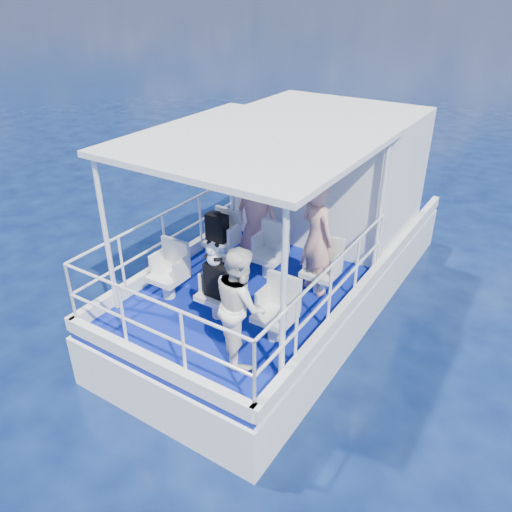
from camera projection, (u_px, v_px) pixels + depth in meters
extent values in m
plane|color=#071239|center=(261.00, 328.00, 8.16)|extent=(2000.00, 2000.00, 0.00)
cube|color=white|center=(291.00, 299.00, 8.89)|extent=(3.00, 7.00, 1.60)
cube|color=navy|center=(292.00, 257.00, 8.48)|extent=(2.90, 6.90, 0.10)
cube|color=white|center=(330.00, 171.00, 8.88)|extent=(2.85, 2.00, 2.20)
cube|color=white|center=(254.00, 141.00, 6.49)|extent=(3.00, 3.20, 0.08)
cylinder|color=white|center=(106.00, 238.00, 6.58)|extent=(0.07, 0.07, 2.20)
cylinder|color=white|center=(283.00, 300.00, 5.30)|extent=(0.07, 0.07, 2.20)
cylinder|color=white|center=(233.00, 175.00, 8.71)|extent=(0.07, 0.07, 2.20)
cylinder|color=white|center=(381.00, 208.00, 7.43)|extent=(0.07, 0.07, 2.20)
cube|color=silver|center=(221.00, 250.00, 8.20)|extent=(0.48, 0.46, 0.38)
cube|color=silver|center=(268.00, 265.00, 7.78)|extent=(0.48, 0.46, 0.38)
cube|color=silver|center=(320.00, 281.00, 7.35)|extent=(0.48, 0.46, 0.38)
cube|color=silver|center=(168.00, 286.00, 7.25)|extent=(0.48, 0.46, 0.38)
cube|color=silver|center=(218.00, 305.00, 6.82)|extent=(0.48, 0.46, 0.38)
cube|color=silver|center=(275.00, 326.00, 6.39)|extent=(0.48, 0.46, 0.38)
imported|color=tan|center=(256.00, 215.00, 8.05)|extent=(0.59, 0.44, 1.52)
imported|color=#D89A8C|center=(317.00, 239.00, 7.09)|extent=(0.74, 0.63, 1.71)
imported|color=white|center=(240.00, 304.00, 5.85)|extent=(0.91, 0.91, 1.49)
cube|color=black|center=(217.00, 228.00, 7.99)|extent=(0.34, 0.19, 0.45)
cube|color=black|center=(217.00, 280.00, 6.56)|extent=(0.32, 0.18, 0.48)
cube|color=black|center=(217.00, 213.00, 7.87)|extent=(0.09, 0.06, 0.06)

